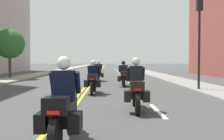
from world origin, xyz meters
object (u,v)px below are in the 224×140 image
Objects in this scene: street_tree_0 at (10,44)px; motorcycle_3 at (123,76)px; motorcycle_4 at (99,73)px; motorcycle_0 at (63,109)px; motorcycle_1 at (136,89)px; motorcycle_2 at (93,80)px; traffic_light_near at (199,25)px.

motorcycle_3 is at bearing -36.20° from street_tree_0.
motorcycle_4 is (-1.70, 4.45, 0.00)m from motorcycle_3.
motorcycle_0 is at bearing -67.06° from street_tree_0.
motorcycle_2 is at bearing 112.72° from motorcycle_1.
traffic_light_near is (5.48, -7.10, 2.78)m from motorcycle_4.
motorcycle_0 is at bearing -93.49° from motorcycle_4.
motorcycle_4 is at bearing 91.49° from motorcycle_0.
motorcycle_4 reaches higher than motorcycle_3.
motorcycle_2 is 4.05m from motorcycle_3.
traffic_light_near reaches higher than motorcycle_4.
motorcycle_0 is at bearing -88.71° from motorcycle_2.
motorcycle_0 is at bearing -122.58° from traffic_light_near.
motorcycle_1 is at bearing -85.79° from motorcycle_4.
motorcycle_0 is 0.95× the size of motorcycle_1.
motorcycle_0 is at bearing -114.27° from motorcycle_1.
traffic_light_near is 1.12× the size of street_tree_0.
traffic_light_near reaches higher than street_tree_0.
motorcycle_0 is 11.54m from motorcycle_3.
motorcycle_4 is at bearing -18.12° from street_tree_0.
traffic_light_near reaches higher than motorcycle_1.
motorcycle_0 is at bearing -98.20° from motorcycle_3.
street_tree_0 reaches higher than motorcycle_0.
motorcycle_1 is at bearing -89.87° from motorcycle_3.
motorcycle_2 is at bearing -53.49° from street_tree_0.
motorcycle_4 is (0.11, 15.85, -0.03)m from motorcycle_0.
motorcycle_2 is 13.56m from street_tree_0.
street_tree_0 is at bearing 158.78° from motorcycle_4.
traffic_light_near is at bearing 59.32° from motorcycle_0.
motorcycle_3 is 4.76m from motorcycle_4.
motorcycle_3 is 0.48× the size of street_tree_0.
motorcycle_3 is at bearing -72.16° from motorcycle_4.
motorcycle_1 is 8.06m from motorcycle_3.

